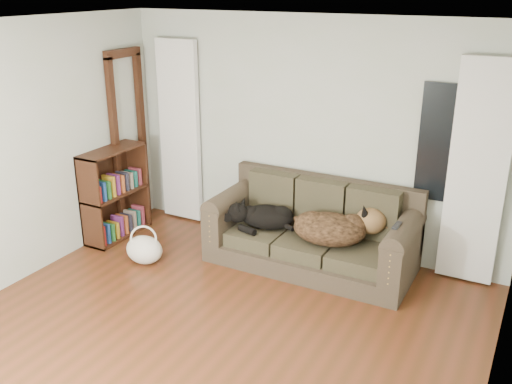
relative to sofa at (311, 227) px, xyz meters
The scene contains 14 objects.
floor 2.04m from the sofa, 97.86° to the right, with size 5.00×5.00×0.00m, color #4A2812.
ceiling 2.93m from the sofa, 97.86° to the right, with size 5.00×5.00×0.00m, color white.
wall_back 1.04m from the sofa, 117.46° to the left, with size 4.50×0.04×2.60m, color #B9BDB7.
wall_right 2.92m from the sofa, 44.97° to the right, with size 0.04×5.00×2.60m, color #B9BDB7.
curtain_left 2.14m from the sofa, 167.29° to the left, with size 0.55×0.08×2.25m, color white.
curtain_right 1.74m from the sofa, 16.25° to the left, with size 0.55×0.08×2.25m, color white.
window_pane 1.59m from the sofa, 22.81° to the left, with size 0.50×0.03×1.20m, color black.
door_casing 2.55m from the sofa, behind, with size 0.07×0.60×2.10m, color black.
sofa is the anchor object (origin of this frame).
dog_black_lab 0.55m from the sofa, behind, with size 0.60×0.41×0.25m, color black.
dog_shepherd 0.28m from the sofa, ahead, with size 0.79×0.56×0.35m, color black.
tv_remote 1.00m from the sofa, 10.21° to the right, with size 0.05×0.16×0.02m, color black.
tote_bag 1.83m from the sofa, 153.74° to the right, with size 0.42×0.33×0.31m, color white.
bookshelf 2.39m from the sofa, behind, with size 0.33×0.87×1.09m, color black.
Camera 1 is at (2.36, -3.20, 2.92)m, focal length 40.00 mm.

